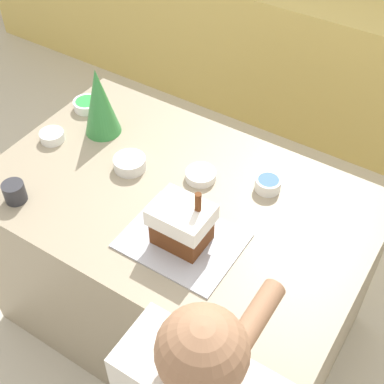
{
  "coord_description": "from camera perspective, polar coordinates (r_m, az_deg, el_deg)",
  "views": [
    {
      "loc": [
        0.86,
        -1.24,
        2.47
      ],
      "look_at": [
        0.08,
        0.0,
        0.98
      ],
      "focal_mm": 50.0,
      "sensor_mm": 36.0,
      "label": 1
    }
  ],
  "objects": [
    {
      "name": "ground_plane",
      "position": [
        2.9,
        -1.29,
        -13.14
      ],
      "size": [
        12.0,
        12.0,
        0.0
      ],
      "primitive_type": "plane",
      "color": "beige"
    },
    {
      "name": "back_cabinet_block",
      "position": [
        3.85,
        15.08,
        12.57
      ],
      "size": [
        6.0,
        0.6,
        0.95
      ],
      "color": "#DBBC60",
      "rests_on": "ground_plane"
    },
    {
      "name": "kitchen_island",
      "position": [
        2.52,
        -1.46,
        -7.67
      ],
      "size": [
        1.58,
        1.0,
        0.92
      ],
      "color": "gray",
      "rests_on": "ground_plane"
    },
    {
      "name": "baking_tray",
      "position": [
        2.0,
        -1.07,
        -5.19
      ],
      "size": [
        0.43,
        0.34,
        0.01
      ],
      "color": "#B2B2BC",
      "rests_on": "kitchen_island"
    },
    {
      "name": "gingerbread_house",
      "position": [
        1.93,
        -1.09,
        -3.38
      ],
      "size": [
        0.21,
        0.17,
        0.25
      ],
      "color": "#5B2D14",
      "rests_on": "baking_tray"
    },
    {
      "name": "decorative_tree",
      "position": [
        2.41,
        -9.85,
        9.47
      ],
      "size": [
        0.16,
        0.16,
        0.33
      ],
      "color": "#33843D",
      "rests_on": "kitchen_island"
    },
    {
      "name": "candy_bowl_near_tray_left",
      "position": [
        2.64,
        -11.15,
        9.16
      ],
      "size": [
        0.13,
        0.13,
        0.04
      ],
      "color": "white",
      "rests_on": "kitchen_island"
    },
    {
      "name": "candy_bowl_far_right",
      "position": [
        2.22,
        0.94,
        1.85
      ],
      "size": [
        0.13,
        0.13,
        0.04
      ],
      "color": "white",
      "rests_on": "kitchen_island"
    },
    {
      "name": "candy_bowl_beside_tree",
      "position": [
        2.19,
        8.11,
        0.88
      ],
      "size": [
        0.11,
        0.11,
        0.05
      ],
      "color": "white",
      "rests_on": "kitchen_island"
    },
    {
      "name": "candy_bowl_front_corner",
      "position": [
        2.49,
        -14.71,
        5.82
      ],
      "size": [
        0.11,
        0.11,
        0.04
      ],
      "color": "white",
      "rests_on": "kitchen_island"
    },
    {
      "name": "candy_bowl_far_left",
      "position": [
        2.28,
        -6.66,
        3.12
      ],
      "size": [
        0.14,
        0.14,
        0.05
      ],
      "color": "white",
      "rests_on": "kitchen_island"
    },
    {
      "name": "mug",
      "position": [
        2.23,
        -18.41,
        -0.01
      ],
      "size": [
        0.09,
        0.09,
        0.08
      ],
      "color": "#2D2D33",
      "rests_on": "kitchen_island"
    }
  ]
}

